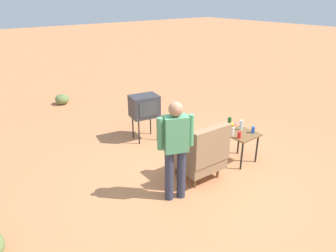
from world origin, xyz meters
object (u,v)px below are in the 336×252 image
object	(u,v)px
soda_can_blue	(253,130)
soda_can_red	(239,135)
side_table	(241,137)
person_standing	(176,146)
bottle_wine_green	(229,125)
tv_on_stand	(144,107)
bottle_short_clear	(241,125)
armchair	(201,153)
flower_vase	(232,128)

from	to	relation	value
soda_can_blue	soda_can_red	distance (m)	0.39
side_table	person_standing	size ratio (longest dim) A/B	0.37
bottle_wine_green	soda_can_red	world-z (taller)	bottle_wine_green
tv_on_stand	soda_can_red	distance (m)	2.21
bottle_wine_green	bottle_short_clear	bearing A→B (deg)	171.81
tv_on_stand	bottle_wine_green	bearing A→B (deg)	111.07
armchair	person_standing	bearing A→B (deg)	12.72
soda_can_red	person_standing	bearing A→B (deg)	1.10
armchair	soda_can_blue	size ratio (longest dim) A/B	8.69
bottle_short_clear	armchair	bearing A→B (deg)	4.70
tv_on_stand	person_standing	world-z (taller)	person_standing
person_standing	soda_can_red	world-z (taller)	person_standing
tv_on_stand	armchair	bearing A→B (deg)	85.81
side_table	bottle_wine_green	world-z (taller)	bottle_wine_green
side_table	flower_vase	distance (m)	0.34
tv_on_stand	soda_can_red	xyz separation A→B (m)	(-0.68, 2.10, -0.12)
person_standing	side_table	bearing A→B (deg)	-175.57
soda_can_blue	flower_vase	distance (m)	0.46
armchair	flower_vase	distance (m)	0.84
tv_on_stand	soda_can_red	size ratio (longest dim) A/B	8.44
tv_on_stand	soda_can_blue	size ratio (longest dim) A/B	8.44
side_table	tv_on_stand	world-z (taller)	tv_on_stand
side_table	soda_can_red	xyz separation A→B (m)	(0.21, 0.11, 0.15)
armchair	bottle_wine_green	world-z (taller)	armchair
tv_on_stand	soda_can_blue	xyz separation A→B (m)	(-1.07, 2.11, -0.12)
bottle_wine_green	soda_can_blue	size ratio (longest dim) A/B	2.62
tv_on_stand	bottle_short_clear	size ratio (longest dim) A/B	5.15
soda_can_red	flower_vase	distance (m)	0.18
soda_can_blue	flower_vase	bearing A→B (deg)	-21.40
armchair	soda_can_red	distance (m)	0.85
bottle_short_clear	flower_vase	world-z (taller)	flower_vase
bottle_short_clear	soda_can_blue	distance (m)	0.25
tv_on_stand	bottle_short_clear	distance (m)	2.12
soda_can_blue	soda_can_red	bearing A→B (deg)	-1.81
bottle_short_clear	bottle_wine_green	world-z (taller)	bottle_wine_green
person_standing	bottle_wine_green	size ratio (longest dim) A/B	5.12
bottle_short_clear	soda_can_red	size ratio (longest dim) A/B	1.64
armchair	tv_on_stand	size ratio (longest dim) A/B	1.03
bottle_short_clear	soda_can_blue	size ratio (longest dim) A/B	1.64
bottle_short_clear	flower_vase	distance (m)	0.36
soda_can_blue	soda_can_red	xyz separation A→B (m)	(0.39, -0.01, 0.00)
side_table	bottle_wine_green	xyz separation A→B (m)	(0.19, -0.17, 0.25)
side_table	soda_can_blue	world-z (taller)	soda_can_blue
soda_can_red	side_table	bearing A→B (deg)	-152.68
person_standing	soda_can_red	bearing A→B (deg)	-178.90
person_standing	soda_can_blue	bearing A→B (deg)	-179.49
bottle_wine_green	soda_can_red	xyz separation A→B (m)	(0.02, 0.27, -0.10)
armchair	side_table	bearing A→B (deg)	178.50
side_table	bottle_wine_green	size ratio (longest dim) A/B	1.88
bottle_wine_green	tv_on_stand	bearing A→B (deg)	-68.93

